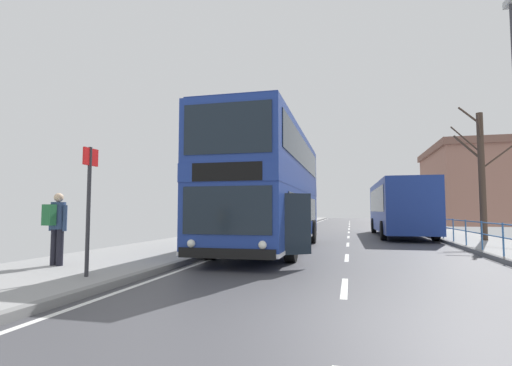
% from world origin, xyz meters
% --- Properties ---
extents(ground, '(15.80, 140.00, 0.20)m').
position_xyz_m(ground, '(-0.72, -0.00, 0.04)').
color(ground, '#414146').
extents(double_decker_bus_main, '(3.28, 10.76, 4.37)m').
position_xyz_m(double_decker_bus_main, '(-2.76, 9.04, 2.29)').
color(double_decker_bus_main, navy).
rests_on(double_decker_bus_main, ground).
extents(background_bus_far_lane, '(2.80, 10.13, 3.05)m').
position_xyz_m(background_bus_far_lane, '(2.84, 18.34, 1.67)').
color(background_bus_far_lane, navy).
rests_on(background_bus_far_lane, ground).
extents(pedestrian_railing_far_kerb, '(0.05, 24.35, 0.98)m').
position_xyz_m(pedestrian_railing_far_kerb, '(4.45, 10.47, 0.80)').
color(pedestrian_railing_far_kerb, '#386BA8').
rests_on(pedestrian_railing_far_kerb, ground).
extents(pedestrian_companion, '(0.55, 0.55, 1.75)m').
position_xyz_m(pedestrian_companion, '(-6.79, 2.91, 1.16)').
color(pedestrian_companion, black).
rests_on(pedestrian_companion, ground).
extents(bus_stop_sign_near, '(0.08, 0.44, 2.63)m').
position_xyz_m(bus_stop_sign_near, '(-5.05, 1.79, 1.76)').
color(bus_stop_sign_near, '#2D2D33').
rests_on(bus_stop_sign_near, ground).
extents(bare_tree_far_00, '(2.59, 2.00, 6.38)m').
position_xyz_m(bare_tree_far_00, '(5.92, 14.25, 3.27)').
color(bare_tree_far_00, '#423328').
rests_on(bare_tree_far_00, ground).
extents(background_building_00, '(12.22, 14.34, 8.34)m').
position_xyz_m(background_building_00, '(14.76, 40.71, 4.20)').
color(background_building_00, '#936656').
rests_on(background_building_00, ground).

